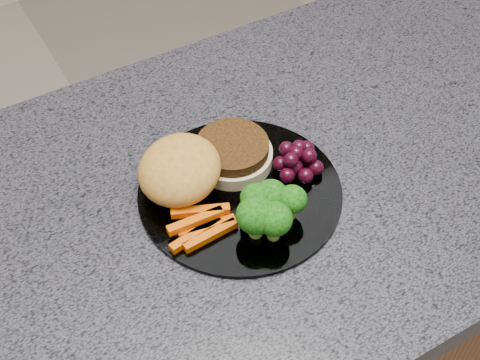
# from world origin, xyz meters

# --- Properties ---
(island_cabinet) EXTENTS (1.20, 0.60, 0.86)m
(island_cabinet) POSITION_xyz_m (0.00, 0.00, 0.43)
(island_cabinet) COLOR brown
(island_cabinet) RESTS_ON ground
(countertop) EXTENTS (1.20, 0.60, 0.04)m
(countertop) POSITION_xyz_m (0.00, 0.00, 0.88)
(countertop) COLOR #44444D
(countertop) RESTS_ON island_cabinet
(plate) EXTENTS (0.26, 0.26, 0.01)m
(plate) POSITION_xyz_m (-0.12, -0.01, 0.90)
(plate) COLOR white
(plate) RESTS_ON countertop
(burger) EXTENTS (0.21, 0.14, 0.06)m
(burger) POSITION_xyz_m (-0.15, 0.03, 0.93)
(burger) COLOR beige
(burger) RESTS_ON plate
(carrot_sticks) EXTENTS (0.09, 0.06, 0.02)m
(carrot_sticks) POSITION_xyz_m (-0.19, -0.04, 0.91)
(carrot_sticks) COLOR #CB4E03
(carrot_sticks) RESTS_ON plate
(broccoli) EXTENTS (0.09, 0.08, 0.06)m
(broccoli) POSITION_xyz_m (-0.12, -0.07, 0.94)
(broccoli) COLOR olive
(broccoli) RESTS_ON plate
(grape_bunch) EXTENTS (0.07, 0.06, 0.04)m
(grape_bunch) POSITION_xyz_m (-0.03, -0.01, 0.92)
(grape_bunch) COLOR black
(grape_bunch) RESTS_ON plate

